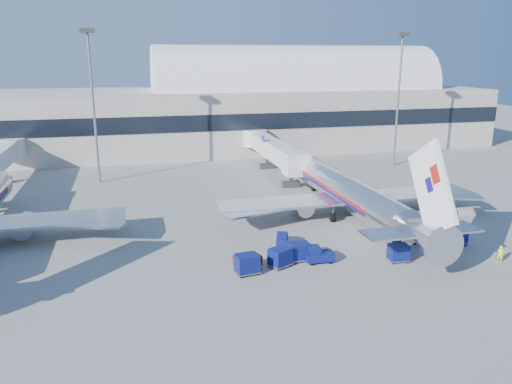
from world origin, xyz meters
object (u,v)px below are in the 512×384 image
object	(u,v)px
tug_left	(282,239)
cart_solo_far	(455,235)
barrier_mid	(445,213)
cart_train_c	(247,264)
cart_train_b	(280,257)
ramp_worker	(500,254)
airliner_main	(351,194)
barrier_near	(421,215)
barrier_far	(469,211)
tug_right	(425,238)
cart_solo_near	(399,253)
mast_west	(92,84)
cart_open_red	(248,264)
jetbridge_near	(271,148)
mast_east	(400,80)
tug_lead	(318,255)
cart_train_a	(299,251)

from	to	relation	value
tug_left	cart_solo_far	world-z (taller)	cart_solo_far
barrier_mid	cart_solo_far	size ratio (longest dim) A/B	1.31
cart_train_c	cart_solo_far	bearing A→B (deg)	-4.36
cart_train_b	ramp_worker	xyz separation A→B (m)	(20.40, -4.04, -0.13)
airliner_main	barrier_near	bearing A→B (deg)	-17.39
airliner_main	barrier_far	world-z (taller)	airliner_main
tug_right	ramp_worker	distance (m)	7.20
barrier_near	cart_train_b	distance (m)	22.37
barrier_far	cart_solo_near	xyz separation A→B (m)	(-15.77, -10.92, 0.44)
mast_west	cart_solo_near	bearing A→B (deg)	-53.47
cart_solo_near	tug_left	bearing A→B (deg)	149.02
cart_train_c	tug_right	bearing A→B (deg)	-1.55
cart_train_c	cart_open_red	size ratio (longest dim) A/B	0.85
airliner_main	barrier_mid	bearing A→B (deg)	-12.50
jetbridge_near	barrier_far	distance (m)	33.63
mast_west	mast_east	bearing A→B (deg)	0.00
jetbridge_near	cart_train_b	world-z (taller)	jetbridge_near
mast_east	tug_right	xyz separation A→B (m)	(-16.24, -35.59, -14.05)
barrier_mid	airliner_main	bearing A→B (deg)	167.50
mast_west	tug_left	distance (m)	40.10
airliner_main	jetbridge_near	world-z (taller)	airliner_main
tug_lead	mast_east	bearing A→B (deg)	54.46
cart_train_b	cart_solo_far	xyz separation A→B (m)	(19.12, 1.02, 0.06)
mast_west	cart_train_a	xyz separation A→B (m)	(19.82, -36.46, -13.85)
airliner_main	barrier_far	bearing A→B (deg)	-9.74
airliner_main	cart_solo_far	xyz separation A→B (m)	(6.80, -10.81, -1.92)
barrier_mid	cart_train_a	distance (m)	23.09
tug_lead	cart_train_a	world-z (taller)	cart_train_a
cart_train_c	barrier_mid	bearing A→B (deg)	11.54
tug_lead	tug_left	bearing A→B (deg)	112.65
cart_solo_near	cart_train_b	bearing A→B (deg)	176.94
jetbridge_near	cart_train_a	xyz separation A→B (m)	(-7.78, -37.26, -2.99)
tug_lead	tug_left	xyz separation A→B (m)	(-1.97, 5.21, -0.10)
barrier_mid	ramp_worker	world-z (taller)	ramp_worker
barrier_near	ramp_worker	size ratio (longest dim) A/B	1.85
cart_train_b	cart_train_c	bearing A→B (deg)	167.44
mast_east	mast_west	bearing A→B (deg)	180.00
tug_lead	cart_train_a	distance (m)	1.83
mast_east	tug_right	bearing A→B (deg)	-114.52
mast_west	cart_open_red	size ratio (longest dim) A/B	8.36
cart_train_a	cart_open_red	size ratio (longest dim) A/B	0.74
mast_west	mast_east	size ratio (longest dim) A/B	1.00
tug_lead	tug_right	world-z (taller)	tug_lead
barrier_mid	barrier_far	xyz separation A→B (m)	(3.30, 0.00, 0.00)
tug_lead	cart_train_a	bearing A→B (deg)	154.30
tug_right	tug_left	world-z (taller)	tug_right
airliner_main	mast_east	bearing A→B (deg)	51.89
airliner_main	tug_lead	size ratio (longest dim) A/B	14.17
cart_train_b	ramp_worker	size ratio (longest dim) A/B	1.53
cart_train_c	airliner_main	bearing A→B (deg)	29.86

